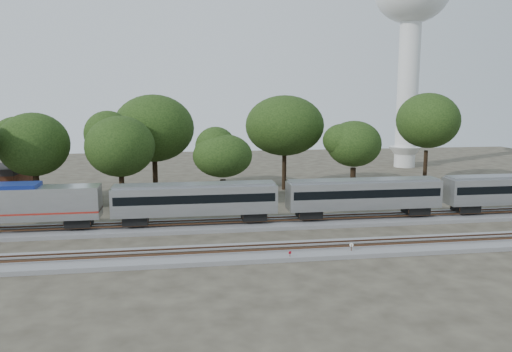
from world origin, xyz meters
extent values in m
plane|color=#383328|center=(0.00, 0.00, 0.00)|extent=(160.00, 160.00, 0.00)
cube|color=slate|center=(0.00, 6.00, 0.20)|extent=(160.00, 5.00, 0.40)
cube|color=brown|center=(0.00, 5.28, 0.66)|extent=(160.00, 0.08, 0.15)
cube|color=brown|center=(0.00, 6.72, 0.66)|extent=(160.00, 0.08, 0.15)
cube|color=slate|center=(0.00, -4.00, 0.20)|extent=(160.00, 5.00, 0.40)
cube|color=brown|center=(0.00, -4.72, 0.66)|extent=(160.00, 0.08, 0.15)
cube|color=brown|center=(0.00, -3.28, 0.66)|extent=(160.00, 0.08, 0.15)
cube|color=#B7B9BE|center=(-21.71, 6.00, 3.27)|extent=(10.57, 2.99, 3.29)
cube|color=maroon|center=(-22.90, 6.00, 2.42)|extent=(12.96, 3.03, 0.18)
cube|color=black|center=(-18.67, 6.00, 1.18)|extent=(2.59, 2.19, 0.90)
cube|color=#B7B9BE|center=(-6.65, 6.00, 3.12)|extent=(17.35, 2.99, 2.99)
cube|color=black|center=(-6.65, 6.00, 3.42)|extent=(16.75, 3.04, 0.90)
cube|color=gray|center=(-6.65, 6.00, 4.67)|extent=(16.95, 2.39, 0.35)
cube|color=black|center=(-12.93, 6.00, 1.18)|extent=(2.59, 2.19, 0.90)
cube|color=black|center=(-0.37, 6.00, 1.18)|extent=(2.59, 2.19, 0.90)
cube|color=#B7B9BE|center=(12.09, 6.00, 3.12)|extent=(17.35, 2.99, 2.99)
cube|color=black|center=(12.09, 6.00, 3.42)|extent=(16.75, 3.04, 0.90)
cube|color=gray|center=(12.09, 6.00, 4.67)|extent=(16.95, 2.39, 0.35)
cube|color=black|center=(5.81, 6.00, 1.18)|extent=(2.59, 2.19, 0.90)
cube|color=black|center=(18.37, 6.00, 1.18)|extent=(2.59, 2.19, 0.90)
cube|color=black|center=(24.56, 6.00, 1.18)|extent=(2.59, 2.19, 0.90)
cylinder|color=#512D19|center=(0.99, -6.08, 0.39)|extent=(0.05, 0.05, 0.77)
cylinder|color=#B10C1D|center=(0.99, -6.08, 0.73)|extent=(0.27, 0.09, 0.28)
cylinder|color=#512D19|center=(6.75, -5.36, 0.49)|extent=(0.07, 0.07, 0.99)
cylinder|color=silver|center=(6.75, -5.36, 0.93)|extent=(0.34, 0.15, 0.35)
cube|color=#512D19|center=(5.52, -5.14, 0.15)|extent=(0.56, 0.41, 0.30)
cylinder|color=silver|center=(35.89, 46.42, 14.13)|extent=(4.04, 4.04, 28.26)
cone|color=silver|center=(35.89, 46.42, 2.02)|extent=(6.46, 6.46, 4.04)
cylinder|color=black|center=(-26.48, 20.15, 2.13)|extent=(0.70, 0.70, 4.27)
ellipsoid|color=black|center=(-26.48, 20.15, 7.93)|extent=(8.05, 8.05, 6.84)
cylinder|color=black|center=(-15.54, 17.46, 2.10)|extent=(0.70, 0.70, 4.19)
ellipsoid|color=black|center=(-15.54, 17.46, 7.79)|extent=(7.91, 7.91, 6.72)
cylinder|color=black|center=(-11.74, 24.85, 2.56)|extent=(0.70, 0.70, 5.13)
ellipsoid|color=black|center=(-11.74, 24.85, 9.52)|extent=(9.67, 9.67, 8.22)
cylinder|color=black|center=(-2.87, 15.78, 1.77)|extent=(0.70, 0.70, 3.55)
ellipsoid|color=black|center=(-2.87, 15.78, 6.58)|extent=(6.69, 6.69, 5.68)
cylinder|color=black|center=(7.25, 26.29, 2.60)|extent=(0.70, 0.70, 5.19)
ellipsoid|color=black|center=(7.25, 26.29, 9.65)|extent=(9.80, 9.80, 8.33)
cylinder|color=black|center=(15.98, 20.49, 1.98)|extent=(0.70, 0.70, 3.96)
ellipsoid|color=black|center=(15.98, 20.49, 7.36)|extent=(7.47, 7.47, 6.35)
cylinder|color=black|center=(30.20, 26.92, 2.74)|extent=(0.70, 0.70, 5.48)
ellipsoid|color=black|center=(30.20, 26.92, 10.18)|extent=(10.34, 10.34, 8.79)
camera|label=1|loc=(-8.07, -46.33, 14.08)|focal=35.00mm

